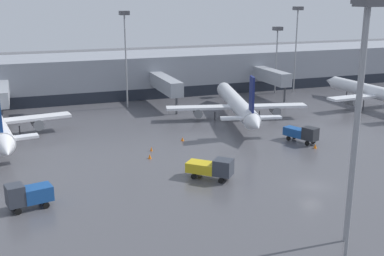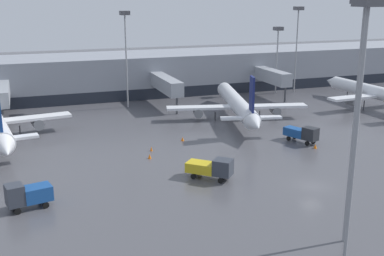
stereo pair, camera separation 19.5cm
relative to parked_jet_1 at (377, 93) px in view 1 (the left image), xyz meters
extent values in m
plane|color=#4C4C51|center=(-35.01, -30.74, -3.11)|extent=(320.00, 320.00, 0.00)
cube|color=gray|center=(-35.01, 31.26, 1.39)|extent=(160.00, 16.00, 9.00)
cube|color=#1E232D|center=(-35.01, 23.21, -1.91)|extent=(156.80, 0.10, 2.40)
cube|color=#9399A0|center=(-39.03, 15.75, 1.49)|extent=(2.60, 15.03, 2.80)
cylinder|color=#3F4247|center=(-39.03, 8.83, -1.51)|extent=(0.44, 0.44, 3.20)
cube|color=#9399A0|center=(-69.97, 16.31, 1.49)|extent=(2.60, 13.90, 2.80)
cylinder|color=#3F4247|center=(-69.97, 9.96, -1.51)|extent=(0.44, 0.44, 3.20)
cube|color=#9399A0|center=(-14.19, 16.97, 1.49)|extent=(2.60, 12.59, 2.80)
cylinder|color=#3F4247|center=(-14.19, 11.27, -1.51)|extent=(0.44, 0.44, 3.20)
cylinder|color=silver|center=(-0.04, 0.76, 0.04)|extent=(3.87, 24.34, 2.62)
cone|color=silver|center=(-0.74, 14.30, 0.04)|extent=(2.64, 3.01, 2.49)
cube|color=silver|center=(-0.01, 0.15, -0.48)|extent=(22.10, 3.79, 0.44)
cylinder|color=slate|center=(-6.16, -0.17, -1.28)|extent=(1.59, 2.99, 1.44)
cylinder|color=#2D2D33|center=(-0.45, 8.63, -2.12)|extent=(0.20, 0.20, 1.97)
cylinder|color=#2D2D33|center=(-3.49, -0.63, -2.12)|extent=(0.20, 0.20, 1.97)
cone|color=white|center=(-69.01, -14.24, 0.12)|extent=(3.47, 5.12, 2.87)
cube|color=white|center=(-69.49, -10.60, 0.44)|extent=(9.39, 2.72, 0.35)
cylinder|color=slate|center=(-64.52, 4.08, -1.48)|extent=(2.13, 3.20, 1.76)
cylinder|color=#2D2D33|center=(-67.32, 2.90, -2.21)|extent=(0.20, 0.20, 1.79)
cylinder|color=silver|center=(-29.78, 2.08, -0.23)|extent=(9.15, 26.50, 2.88)
cone|color=silver|center=(-26.22, 16.52, -0.23)|extent=(3.41, 3.73, 2.73)
cone|color=silver|center=(-33.47, -12.92, -0.23)|extent=(3.55, 4.81, 2.59)
cube|color=silver|center=(-29.94, 1.43, -0.81)|extent=(25.42, 8.52, 0.44)
cube|color=silver|center=(-32.70, -9.80, 0.05)|extent=(9.77, 3.67, 0.35)
cube|color=navy|center=(-32.70, -9.80, 3.64)|extent=(0.88, 2.25, 6.02)
cylinder|color=slate|center=(-36.89, 3.14, -1.68)|extent=(2.19, 3.02, 1.58)
cylinder|color=slate|center=(-22.99, -0.28, -1.68)|extent=(2.19, 3.02, 1.58)
cylinder|color=#2D2D33|center=(-27.71, 10.47, -2.32)|extent=(0.20, 0.20, 1.58)
cylinder|color=#2D2D33|center=(-34.07, 1.76, -2.32)|extent=(0.20, 0.20, 1.58)
cylinder|color=#2D2D33|center=(-26.12, -0.19, -2.32)|extent=(0.20, 0.20, 1.58)
cube|color=#19478C|center=(-27.05, -13.82, -1.77)|extent=(2.87, 3.86, 1.28)
cube|color=#26282D|center=(-26.03, -16.43, -1.44)|extent=(2.30, 2.58, 1.93)
cylinder|color=black|center=(-25.28, -16.22, -2.76)|extent=(0.49, 0.74, 0.70)
cylinder|color=black|center=(-26.71, -16.79, -2.76)|extent=(0.49, 0.74, 0.70)
cylinder|color=black|center=(-26.56, -12.97, -2.76)|extent=(0.49, 0.74, 0.70)
cylinder|color=black|center=(-28.00, -13.53, -2.76)|extent=(0.49, 0.74, 0.70)
cube|color=#19478C|center=(-65.82, -25.62, -1.61)|extent=(3.26, 2.68, 1.59)
cube|color=#333842|center=(-68.08, -26.12, -1.30)|extent=(2.15, 2.34, 2.21)
cylinder|color=black|center=(-67.95, -27.06, -2.76)|extent=(0.74, 0.39, 0.70)
cylinder|color=black|center=(-68.35, -25.20, -2.76)|extent=(0.74, 0.39, 0.70)
cylinder|color=black|center=(-65.12, -26.44, -2.76)|extent=(0.74, 0.39, 0.70)
cylinder|color=black|center=(-65.53, -24.59, -2.76)|extent=(0.74, 0.39, 0.70)
cube|color=gold|center=(-46.36, -23.57, -1.79)|extent=(4.04, 3.96, 1.23)
cube|color=#333842|center=(-44.26, -25.51, -1.42)|extent=(2.96, 2.95, 1.98)
cylinder|color=black|center=(-43.55, -24.87, -2.76)|extent=(0.68, 0.66, 0.70)
cylinder|color=black|center=(-44.85, -26.27, -2.76)|extent=(0.68, 0.66, 0.70)
cylinder|color=black|center=(-46.17, -22.44, -2.76)|extent=(0.68, 0.66, 0.70)
cylinder|color=black|center=(-47.46, -23.84, -2.76)|extent=(0.68, 0.66, 0.70)
cone|color=orange|center=(-43.61, -8.12, -2.80)|extent=(0.47, 0.47, 0.61)
cone|color=orange|center=(-50.57, -14.55, -2.77)|extent=(0.47, 0.47, 0.67)
cone|color=orange|center=(-49.48, -11.35, -2.77)|extent=(0.36, 0.36, 0.67)
cone|color=orange|center=(-26.33, -18.36, -2.78)|extent=(0.48, 0.48, 0.65)
cylinder|color=gray|center=(-11.30, 20.51, 4.01)|extent=(0.30, 0.30, 14.24)
cube|color=#4C4C51|center=(-11.30, 20.51, 11.53)|extent=(1.80, 1.80, 0.80)
cylinder|color=gray|center=(-46.56, 17.71, 5.98)|extent=(0.30, 0.30, 18.16)
cube|color=#4C4C51|center=(-46.56, 17.71, 15.46)|extent=(1.80, 1.80, 0.80)
cylinder|color=gray|center=(-39.69, -43.07, 7.49)|extent=(0.30, 0.30, 21.19)
cylinder|color=gray|center=(-6.58, 20.15, 6.20)|extent=(0.30, 0.30, 18.61)
cube|color=#4C4C51|center=(-6.58, 20.15, 15.91)|extent=(1.80, 1.80, 0.80)
cylinder|color=gray|center=(-41.34, -45.42, 7.41)|extent=(0.30, 0.30, 21.03)
cube|color=#4C4C51|center=(-41.34, -45.42, 18.33)|extent=(1.80, 1.80, 0.80)
camera|label=1|loc=(-66.49, -75.88, 18.77)|focal=45.00mm
camera|label=2|loc=(-66.31, -75.94, 18.77)|focal=45.00mm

